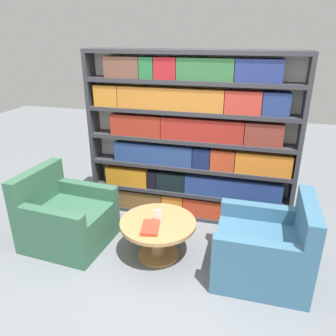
{
  "coord_description": "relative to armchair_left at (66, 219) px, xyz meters",
  "views": [
    {
      "loc": [
        0.78,
        -2.66,
        2.31
      ],
      "look_at": [
        -0.12,
        0.65,
        0.9
      ],
      "focal_mm": 35.0,
      "sensor_mm": 36.0,
      "label": 1
    }
  ],
  "objects": [
    {
      "name": "table_sign",
      "position": [
        1.13,
        0.01,
        0.2
      ],
      "size": [
        0.09,
        0.06,
        0.14
      ],
      "color": "black",
      "rests_on": "coffee_table"
    },
    {
      "name": "ground_plane",
      "position": [
        1.25,
        -0.22,
        -0.3
      ],
      "size": [
        14.0,
        14.0,
        0.0
      ],
      "primitive_type": "plane",
      "color": "slate"
    },
    {
      "name": "bookshelf",
      "position": [
        1.26,
        1.0,
        0.76
      ],
      "size": [
        2.65,
        0.3,
        2.15
      ],
      "color": "silver",
      "rests_on": "ground_plane"
    },
    {
      "name": "stray_book",
      "position": [
        1.1,
        -0.15,
        0.16
      ],
      "size": [
        0.22,
        0.3,
        0.03
      ],
      "color": "#B73823",
      "rests_on": "coffee_table"
    },
    {
      "name": "armchair_right",
      "position": [
        2.26,
        -0.0,
        0.0
      ],
      "size": [
        0.91,
        0.82,
        0.88
      ],
      "rotation": [
        0.0,
        0.0,
        -1.57
      ],
      "color": "#386684",
      "rests_on": "ground_plane"
    },
    {
      "name": "armchair_left",
      "position": [
        0.0,
        0.0,
        0.0
      ],
      "size": [
        0.97,
        0.89,
        0.88
      ],
      "rotation": [
        0.0,
        0.0,
        1.5
      ],
      "color": "#336047",
      "rests_on": "ground_plane"
    },
    {
      "name": "coffee_table",
      "position": [
        1.13,
        0.01,
        0.02
      ],
      "size": [
        0.82,
        0.82,
        0.45
      ],
      "color": "#AD7F4C",
      "rests_on": "ground_plane"
    }
  ]
}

